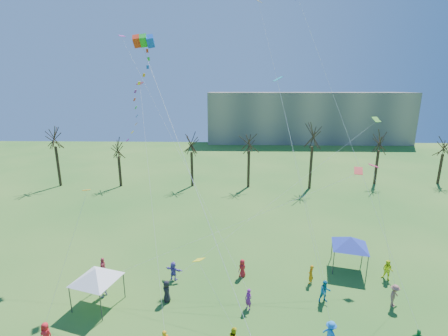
{
  "coord_description": "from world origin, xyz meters",
  "views": [
    {
      "loc": [
        -0.78,
        -15.5,
        16.28
      ],
      "look_at": [
        -1.34,
        5.0,
        11.0
      ],
      "focal_mm": 25.0,
      "sensor_mm": 36.0,
      "label": 1
    }
  ],
  "objects_px": {
    "big_box_kite": "(142,98)",
    "canopy_tent_blue": "(350,242)",
    "canopy_tent_white": "(96,274)",
    "distant_building": "(306,117)"
  },
  "relations": [
    {
      "from": "distant_building",
      "to": "canopy_tent_blue",
      "type": "relative_size",
      "value": 14.46
    },
    {
      "from": "canopy_tent_white",
      "to": "canopy_tent_blue",
      "type": "height_order",
      "value": "canopy_tent_blue"
    },
    {
      "from": "distant_building",
      "to": "big_box_kite",
      "type": "bearing_deg",
      "value": -111.12
    },
    {
      "from": "distant_building",
      "to": "canopy_tent_white",
      "type": "relative_size",
      "value": 14.91
    },
    {
      "from": "big_box_kite",
      "to": "canopy_tent_blue",
      "type": "height_order",
      "value": "big_box_kite"
    },
    {
      "from": "big_box_kite",
      "to": "canopy_tent_white",
      "type": "xyz_separation_m",
      "value": [
        -3.87,
        -1.63,
        -12.94
      ]
    },
    {
      "from": "big_box_kite",
      "to": "canopy_tent_blue",
      "type": "xyz_separation_m",
      "value": [
        17.13,
        3.98,
        -12.88
      ]
    },
    {
      "from": "canopy_tent_blue",
      "to": "canopy_tent_white",
      "type": "bearing_deg",
      "value": -165.03
    },
    {
      "from": "distant_building",
      "to": "canopy_tent_white",
      "type": "xyz_separation_m",
      "value": [
        -32.99,
        -77.04,
        -4.84
      ]
    },
    {
      "from": "distant_building",
      "to": "canopy_tent_white",
      "type": "height_order",
      "value": "distant_building"
    }
  ]
}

